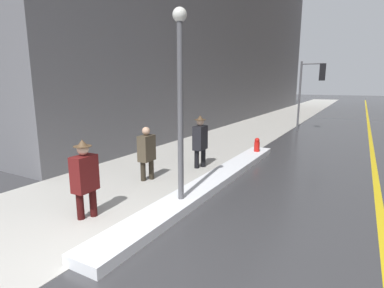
% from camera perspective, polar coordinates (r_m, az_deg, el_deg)
% --- Properties ---
extents(ground_plane, '(160.00, 160.00, 0.00)m').
position_cam_1_polar(ground_plane, '(5.16, -19.39, -19.83)').
color(ground_plane, '#38383A').
extents(sidewalk_slab, '(4.00, 80.00, 0.01)m').
position_cam_1_polar(sidewalk_slab, '(18.82, 12.28, 3.07)').
color(sidewalk_slab, '#B2AFA8').
rests_on(sidewalk_slab, ground).
extents(road_centre_stripe, '(0.16, 80.00, 0.00)m').
position_cam_1_polar(road_centre_stripe, '(18.03, 30.80, 1.36)').
color(road_centre_stripe, gold).
rests_on(road_centre_stripe, ground).
extents(snow_bank_curb, '(0.70, 8.80, 0.19)m').
position_cam_1_polar(snow_bank_curb, '(8.03, 4.11, -7.02)').
color(snow_bank_curb, white).
rests_on(snow_bank_curb, ground).
extents(building_facade_left, '(6.00, 36.00, 16.55)m').
position_cam_1_polar(building_facade_left, '(25.73, 5.09, 23.96)').
color(building_facade_left, slate).
rests_on(building_facade_left, ground).
extents(lamp_post, '(0.28, 0.28, 4.07)m').
position_cam_1_polar(lamp_post, '(6.12, -2.26, 10.14)').
color(lamp_post, '#515156').
rests_on(lamp_post, ground).
extents(traffic_light_near, '(1.31, 0.32, 3.87)m').
position_cam_1_polar(traffic_light_near, '(18.07, 22.11, 11.06)').
color(traffic_light_near, '#515156').
rests_on(traffic_light_near, ground).
extents(pedestrian_trailing, '(0.34, 0.50, 1.59)m').
position_cam_1_polar(pedestrian_trailing, '(6.19, -19.76, -5.76)').
color(pedestrian_trailing, '#340C0C').
rests_on(pedestrian_trailing, ground).
extents(pedestrian_nearside, '(0.30, 0.50, 1.50)m').
position_cam_1_polar(pedestrian_nearside, '(8.24, -8.63, -1.33)').
color(pedestrian_nearside, '#2A241B').
rests_on(pedestrian_nearside, ground).
extents(pedestrian_in_glasses, '(0.36, 0.53, 1.68)m').
position_cam_1_polar(pedestrian_in_glasses, '(9.38, 1.56, 0.87)').
color(pedestrian_in_glasses, black).
rests_on(pedestrian_in_glasses, ground).
extents(fire_hydrant, '(0.20, 0.20, 0.70)m').
position_cam_1_polar(fire_hydrant, '(11.23, 12.25, -0.62)').
color(fire_hydrant, red).
rests_on(fire_hydrant, ground).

